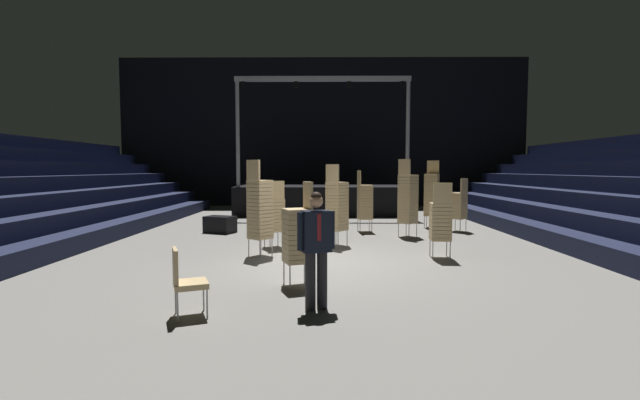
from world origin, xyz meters
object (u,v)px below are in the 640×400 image
chair_stack_aisle_left (432,194)px  chair_stack_mid_left (458,205)px  stage_riser (323,198)px  chair_stack_mid_right (260,208)px  chair_stack_rear_left (337,205)px  chair_stack_front_right (440,220)px  chair_stack_mid_centre (365,201)px  chair_stack_rear_centre (298,234)px  man_with_tie (316,243)px  chair_stack_rear_right (274,214)px  equipment_road_case (220,224)px  loose_chair_near_man (185,278)px  chair_stack_front_left (408,198)px

chair_stack_aisle_left → chair_stack_mid_left: bearing=149.6°
stage_riser → chair_stack_mid_left: stage_riser is taller
chair_stack_mid_right → chair_stack_rear_left: 2.32m
stage_riser → chair_stack_mid_right: bearing=-98.3°
chair_stack_front_right → chair_stack_mid_centre: size_ratio=0.87×
chair_stack_mid_centre → chair_stack_rear_centre: size_ratio=1.09×
man_with_tie → chair_stack_rear_left: (0.45, 5.36, 0.11)m
chair_stack_rear_right → man_with_tie: bearing=-106.1°
equipment_road_case → loose_chair_near_man: size_ratio=0.95×
man_with_tie → equipment_road_case: size_ratio=1.88×
loose_chair_near_man → chair_stack_mid_centre: bearing=136.8°
chair_stack_front_right → chair_stack_rear_right: size_ratio=1.00×
man_with_tie → chair_stack_mid_right: 4.16m
chair_stack_mid_left → chair_stack_mid_centre: size_ratio=0.87×
chair_stack_mid_left → chair_stack_rear_right: same height
stage_riser → chair_stack_rear_centre: 12.38m
chair_stack_mid_left → chair_stack_rear_left: (-4.01, -2.74, 0.21)m
chair_stack_front_right → loose_chair_near_man: size_ratio=1.81×
chair_stack_front_left → equipment_road_case: size_ratio=2.56×
man_with_tie → chair_stack_rear_right: chair_stack_rear_right is taller
equipment_road_case → chair_stack_front_left: bearing=-7.6°
stage_riser → chair_stack_rear_right: size_ratio=4.43×
chair_stack_front_right → chair_stack_aisle_left: chair_stack_aisle_left is taller
loose_chair_near_man → chair_stack_rear_right: bearing=151.5°
chair_stack_front_left → chair_stack_rear_centre: size_ratio=1.28×
chair_stack_mid_left → chair_stack_rear_right: 6.38m
chair_stack_front_left → chair_stack_mid_right: chair_stack_front_left is taller
chair_stack_mid_centre → loose_chair_near_man: size_ratio=2.08×
chair_stack_front_left → chair_stack_aisle_left: (1.20, 2.07, 0.00)m
stage_riser → chair_stack_mid_right: (-1.42, -9.77, 0.41)m
man_with_tie → chair_stack_front_right: (2.74, 3.73, -0.10)m
chair_stack_mid_centre → chair_stack_rear_centre: bearing=-21.3°
chair_stack_mid_left → chair_stack_rear_right: bearing=162.9°
chair_stack_front_left → chair_stack_rear_centre: (-2.95, -5.63, -0.25)m
man_with_tie → chair_stack_front_right: 4.63m
chair_stack_mid_centre → chair_stack_rear_right: (-2.59, -2.88, -0.13)m
stage_riser → man_with_tie: stage_riser is taller
chair_stack_mid_right → chair_stack_rear_right: (0.19, 1.19, -0.25)m
chair_stack_rear_left → chair_stack_aisle_left: chair_stack_aisle_left is taller
chair_stack_mid_left → chair_stack_rear_centre: chair_stack_rear_centre is taller
chair_stack_aisle_left → equipment_road_case: chair_stack_aisle_left is taller
stage_riser → chair_stack_mid_centre: stage_riser is taller
chair_stack_mid_right → chair_stack_front_right: bearing=36.7°
equipment_road_case → chair_stack_mid_right: bearing=-64.4°
man_with_tie → chair_stack_mid_left: bearing=-140.1°
chair_stack_rear_right → chair_stack_aisle_left: chair_stack_aisle_left is taller
stage_riser → loose_chair_near_man: 14.15m
stage_riser → chair_stack_front_left: 7.23m
man_with_tie → chair_stack_rear_centre: chair_stack_rear_centre is taller
equipment_road_case → chair_stack_rear_left: bearing=-33.0°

